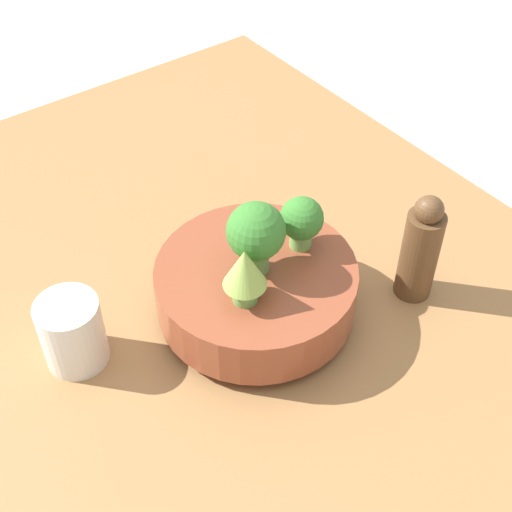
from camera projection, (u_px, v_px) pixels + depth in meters
ground_plane at (286, 336)px, 0.86m from camera, size 6.00×6.00×0.00m
table at (286, 325)px, 0.84m from camera, size 1.17×0.73×0.04m
bowl at (256, 288)px, 0.80m from camera, size 0.23×0.23×0.07m
broccoli_floret_center at (256, 234)px, 0.74m from camera, size 0.06×0.06×0.09m
romanesco_piece_far at (245, 272)px, 0.72m from camera, size 0.05×0.05×0.07m
broccoli_floret_front at (302, 220)px, 0.78m from camera, size 0.05×0.05×0.06m
cup at (72, 332)px, 0.76m from camera, size 0.07×0.07×0.08m
pepper_mill at (420, 250)px, 0.81m from camera, size 0.04×0.04×0.14m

